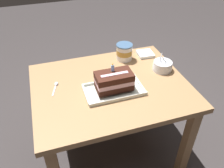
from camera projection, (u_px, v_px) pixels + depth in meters
ground_plane at (111, 151)px, 1.92m from camera, size 8.00×8.00×0.00m
dining_table at (111, 97)px, 1.56m from camera, size 0.99×0.79×0.70m
foil_tray at (114, 90)px, 1.44m from camera, size 0.36×0.20×0.02m
birthday_cake at (114, 81)px, 1.39m from camera, size 0.22×0.12×0.16m
bowl_stack at (162, 66)px, 1.61m from camera, size 0.13×0.13×0.12m
ice_cream_tub at (124, 52)px, 1.71m from camera, size 0.12×0.12×0.12m
serving_spoon_near_tray at (56, 85)px, 1.48m from camera, size 0.06×0.13×0.01m
napkin_pile at (145, 54)px, 1.79m from camera, size 0.12×0.12×0.02m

